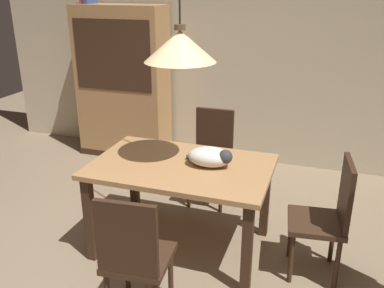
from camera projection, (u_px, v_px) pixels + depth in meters
name	position (u px, v px, depth m)	size (l,w,h in m)	color
back_wall	(244.00, 41.00, 4.81)	(6.40, 0.10, 2.90)	beige
dining_table	(181.00, 176.00, 3.29)	(1.40, 0.90, 0.75)	#A87A4C
chair_far_back	(212.00, 152.00, 4.12)	(0.40, 0.40, 0.93)	#382316
chair_near_front	(134.00, 255.00, 2.56)	(0.44, 0.44, 0.93)	#382316
chair_right_side	(328.00, 214.00, 3.01)	(0.44, 0.44, 0.93)	#382316
cat_sleeping	(211.00, 157.00, 3.20)	(0.39, 0.25, 0.16)	silver
pendant_lamp	(180.00, 46.00, 2.92)	(0.52, 0.52, 1.30)	beige
hutch_bookcase	(123.00, 86.00, 5.14)	(1.12, 0.45, 1.85)	#A87A4C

